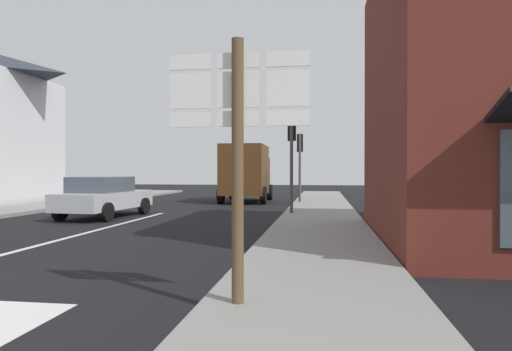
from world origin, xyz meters
The scene contains 8 objects.
ground_plane centered at (0.00, 10.00, 0.00)m, with size 80.00×80.00×0.00m, color black.
sidewalk_right centered at (6.22, 8.00, 0.07)m, with size 2.70×44.00×0.14m, color gray.
lane_centre_stripe centered at (0.00, 6.00, 0.01)m, with size 0.16×12.00×0.01m, color silver.
sedan_far centered at (-1.53, 10.21, 0.76)m, with size 2.20×4.31×1.47m.
delivery_truck centered at (2.21, 19.02, 1.65)m, with size 2.57×5.04×3.05m.
route_sign_post centered at (5.32, 0.04, 2.00)m, with size 1.66×0.14×3.20m.
traffic_light_far_right centered at (5.17, 17.74, 2.63)m, with size 0.30×0.49×3.55m.
traffic_light_near_right centered at (5.17, 11.58, 2.74)m, with size 0.30×0.49×3.70m.
Camera 1 is at (6.29, -5.11, 1.66)m, focal length 31.65 mm.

